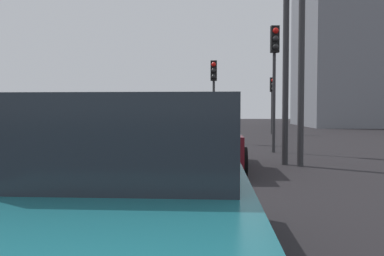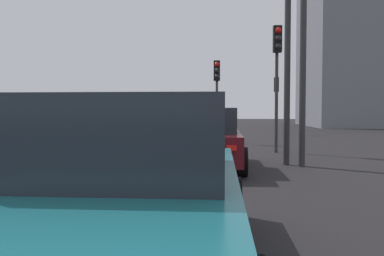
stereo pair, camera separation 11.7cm
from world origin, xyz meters
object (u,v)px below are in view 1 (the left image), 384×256
at_px(traffic_light_near_right, 275,62).
at_px(traffic_light_far_left, 214,84).
at_px(car_maroon_lead, 203,139).
at_px(car_teal_second, 142,191).
at_px(street_lamp_kerbside, 302,15).
at_px(traffic_light_near_left, 272,93).

height_order(traffic_light_near_right, traffic_light_far_left, traffic_light_near_right).
relative_size(car_maroon_lead, car_teal_second, 1.01).
bearing_deg(street_lamp_kerbside, traffic_light_near_right, 4.17).
distance_m(traffic_light_near_left, traffic_light_far_left, 8.01).
relative_size(traffic_light_near_left, traffic_light_far_left, 0.96).
distance_m(car_maroon_lead, traffic_light_near_left, 15.55).
bearing_deg(traffic_light_near_right, traffic_light_near_left, 167.15).
xyz_separation_m(traffic_light_near_left, traffic_light_far_left, (-7.22, 3.47, 0.10)).
distance_m(traffic_light_near_left, street_lamp_kerbside, 14.64).
xyz_separation_m(traffic_light_near_right, traffic_light_far_left, (3.97, 2.20, -0.43)).
height_order(car_teal_second, traffic_light_far_left, traffic_light_far_left).
xyz_separation_m(car_teal_second, street_lamp_kerbside, (6.86, -2.63, 3.13)).
relative_size(car_maroon_lead, traffic_light_near_right, 0.96).
bearing_deg(car_teal_second, traffic_light_far_left, -2.14).
bearing_deg(traffic_light_near_right, car_teal_second, -19.48).
distance_m(car_teal_second, traffic_light_near_left, 21.80).
xyz_separation_m(traffic_light_far_left, street_lamp_kerbside, (-7.34, -2.44, 1.19)).
bearing_deg(car_maroon_lead, traffic_light_near_right, -31.20).
relative_size(car_teal_second, street_lamp_kerbside, 0.63).
bearing_deg(traffic_light_near_right, car_maroon_lead, -36.38).
height_order(traffic_light_far_left, street_lamp_kerbside, street_lamp_kerbside).
bearing_deg(traffic_light_far_left, traffic_light_near_right, 29.51).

